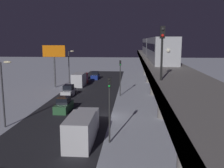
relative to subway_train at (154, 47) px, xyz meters
name	(u,v)px	position (x,y,z in m)	size (l,w,h in m)	color
ground_plane	(108,117)	(7.11, 15.59, -8.65)	(240.00, 240.00, 0.00)	silver
avenue_asphalt	(70,116)	(12.24, 15.59, -8.65)	(11.00, 99.53, 0.01)	#28282D
elevated_railway	(164,73)	(0.09, 15.59, -2.75)	(5.00, 99.53, 6.87)	gray
subway_train	(154,47)	(0.00, 0.00, 0.00)	(2.94, 36.87, 3.40)	#B7BABF
rail_signal	(162,44)	(1.85, 28.28, 0.95)	(0.36, 0.41, 4.00)	black
sedan_white	(69,91)	(15.44, 3.46, -7.87)	(1.91, 4.45, 1.97)	silver
sedan_blue	(95,76)	(13.64, -17.19, -7.86)	(1.80, 4.11, 1.97)	navy
sedan_green	(64,105)	(13.64, 13.27, -7.86)	(1.80, 4.61, 1.97)	#2D6038
box_truck	(80,79)	(15.64, -7.44, -7.31)	(2.40, 7.40, 2.80)	#A51E1E
delivery_van	(82,128)	(8.84, 23.89, -7.31)	(2.40, 7.40, 2.80)	silver
traffic_light_near	(109,101)	(6.14, 24.10, -4.46)	(0.32, 0.44, 6.40)	#2D2D2D
traffic_light_mid	(120,73)	(6.14, 2.76, -4.46)	(0.32, 0.44, 6.40)	#2D2D2D
commercial_billboard	(54,55)	(20.41, -4.58, -1.83)	(4.80, 0.36, 8.90)	#4C4C51
street_lamp_near	(4,86)	(18.31, 20.59, -3.84)	(1.35, 0.44, 7.65)	#38383D
street_lamp_far	(70,63)	(18.31, -9.41, -3.84)	(1.35, 0.44, 7.65)	#38383D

